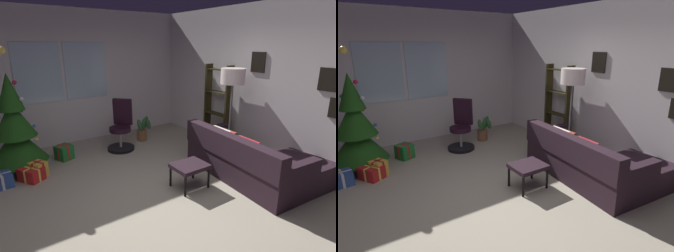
% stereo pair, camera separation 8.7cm
% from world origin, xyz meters
% --- Properties ---
extents(ground_plane, '(4.83, 6.31, 0.10)m').
position_xyz_m(ground_plane, '(0.00, 0.00, -0.05)').
color(ground_plane, '#A19884').
extents(wall_back_with_windows, '(4.83, 0.12, 2.85)m').
position_xyz_m(wall_back_with_windows, '(-0.02, 3.20, 1.43)').
color(wall_back_with_windows, silver).
rests_on(wall_back_with_windows, ground_plane).
extents(wall_right_with_frames, '(0.12, 6.31, 2.85)m').
position_xyz_m(wall_right_with_frames, '(2.47, -0.00, 1.43)').
color(wall_right_with_frames, silver).
rests_on(wall_right_with_frames, ground_plane).
extents(couch, '(1.53, 2.19, 0.79)m').
position_xyz_m(couch, '(1.60, -0.28, 0.29)').
color(couch, black).
rests_on(couch, ground_plane).
extents(footstool, '(0.51, 0.43, 0.38)m').
position_xyz_m(footstool, '(0.58, 0.06, 0.33)').
color(footstool, black).
rests_on(footstool, ground_plane).
extents(holiday_tree, '(0.95, 0.95, 2.10)m').
position_xyz_m(holiday_tree, '(-1.48, 2.23, 0.71)').
color(holiday_tree, '#4C331E').
rests_on(holiday_tree, ground_plane).
extents(gift_box_red, '(0.41, 0.44, 0.22)m').
position_xyz_m(gift_box_red, '(-1.39, 1.69, 0.11)').
color(gift_box_red, red).
rests_on(gift_box_red, ground_plane).
extents(gift_box_green, '(0.35, 0.35, 0.28)m').
position_xyz_m(gift_box_green, '(-0.72, 2.26, 0.14)').
color(gift_box_green, '#1E722D').
rests_on(gift_box_green, ground_plane).
extents(gift_box_gold, '(0.31, 0.34, 0.27)m').
position_xyz_m(gift_box_gold, '(-1.27, 1.77, 0.13)').
color(gift_box_gold, gold).
rests_on(gift_box_gold, ground_plane).
extents(gift_box_blue, '(0.33, 0.32, 0.23)m').
position_xyz_m(gift_box_blue, '(-1.82, 1.71, 0.11)').
color(gift_box_blue, '#2D4C99').
rests_on(gift_box_blue, ground_plane).
extents(office_chair, '(0.59, 0.59, 1.05)m').
position_xyz_m(office_chair, '(0.43, 2.14, 0.40)').
color(office_chair, black).
rests_on(office_chair, ground_plane).
extents(bookshelf, '(0.18, 0.64, 1.73)m').
position_xyz_m(bookshelf, '(2.20, 1.14, 0.77)').
color(bookshelf, '#2C2711').
rests_on(bookshelf, ground_plane).
extents(floor_lamp, '(0.43, 0.43, 1.72)m').
position_xyz_m(floor_lamp, '(1.93, 0.54, 1.49)').
color(floor_lamp, slate).
rests_on(floor_lamp, ground_plane).
extents(potted_plant, '(0.39, 0.33, 0.55)m').
position_xyz_m(potted_plant, '(1.07, 2.36, 0.24)').
color(potted_plant, brown).
rests_on(potted_plant, ground_plane).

